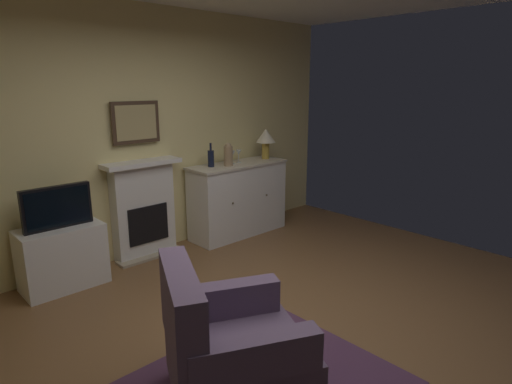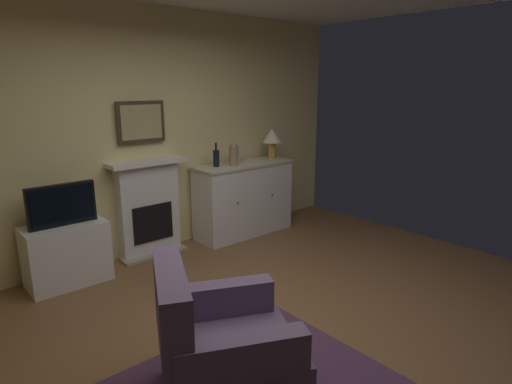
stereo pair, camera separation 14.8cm
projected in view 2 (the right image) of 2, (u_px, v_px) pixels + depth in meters
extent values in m
cube|color=brown|center=(278.00, 340.00, 3.38)|extent=(6.00, 4.67, 0.10)
cube|color=#EAD68C|center=(134.00, 134.00, 4.72)|extent=(6.00, 0.06, 2.74)
cube|color=white|center=(148.00, 210.00, 4.87)|extent=(0.70, 0.18, 1.05)
cube|color=tan|center=(155.00, 254.00, 4.92)|extent=(0.77, 0.20, 0.03)
cube|color=black|center=(153.00, 223.00, 4.83)|extent=(0.48, 0.02, 0.42)
cube|color=white|center=(147.00, 162.00, 4.71)|extent=(0.87, 0.27, 0.05)
cube|color=#473323|center=(141.00, 122.00, 4.66)|extent=(0.55, 0.03, 0.45)
cube|color=tan|center=(142.00, 122.00, 4.64)|extent=(0.47, 0.01, 0.37)
cube|color=white|center=(244.00, 200.00, 5.55)|extent=(1.30, 0.45, 0.91)
cube|color=beige|center=(243.00, 164.00, 5.44)|extent=(1.33, 0.48, 0.03)
sphere|color=brown|center=(238.00, 203.00, 5.18)|extent=(0.02, 0.02, 0.02)
sphere|color=brown|center=(272.00, 195.00, 5.55)|extent=(0.02, 0.02, 0.02)
cylinder|color=#B79338|center=(272.00, 151.00, 5.72)|extent=(0.10, 0.10, 0.22)
cone|color=#EFE5C6|center=(272.00, 136.00, 5.67)|extent=(0.26, 0.26, 0.18)
cylinder|color=black|center=(216.00, 158.00, 5.19)|extent=(0.08, 0.08, 0.20)
cylinder|color=black|center=(216.00, 146.00, 5.15)|extent=(0.03, 0.03, 0.09)
cylinder|color=silver|center=(238.00, 163.00, 5.41)|extent=(0.06, 0.06, 0.00)
cylinder|color=silver|center=(238.00, 160.00, 5.39)|extent=(0.01, 0.01, 0.09)
cone|color=silver|center=(238.00, 153.00, 5.37)|extent=(0.07, 0.07, 0.07)
cylinder|color=silver|center=(244.00, 162.00, 5.48)|extent=(0.06, 0.06, 0.00)
cylinder|color=silver|center=(244.00, 159.00, 5.47)|extent=(0.01, 0.01, 0.09)
cone|color=silver|center=(244.00, 152.00, 5.45)|extent=(0.07, 0.07, 0.07)
cylinder|color=#9E7F5B|center=(234.00, 156.00, 5.24)|extent=(0.11, 0.11, 0.24)
sphere|color=#9E7F5B|center=(233.00, 146.00, 5.21)|extent=(0.08, 0.08, 0.08)
cube|color=white|center=(67.00, 254.00, 4.18)|extent=(0.75, 0.42, 0.60)
cube|color=black|center=(62.00, 205.00, 4.04)|extent=(0.62, 0.06, 0.40)
cube|color=black|center=(63.00, 206.00, 4.02)|extent=(0.57, 0.01, 0.35)
cube|color=#604C66|center=(230.00, 364.00, 2.61)|extent=(1.05, 1.03, 0.32)
cube|color=#604C66|center=(172.00, 311.00, 2.42)|extent=(0.47, 0.75, 0.50)
cube|color=#604C66|center=(242.00, 357.00, 2.24)|extent=(0.71, 0.44, 0.22)
cube|color=#604C66|center=(219.00, 299.00, 2.84)|extent=(0.71, 0.44, 0.22)
cylinder|color=#473323|center=(268.00, 354.00, 3.04)|extent=(0.05, 0.05, 0.10)
cylinder|color=#473323|center=(171.00, 371.00, 2.87)|extent=(0.05, 0.05, 0.10)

